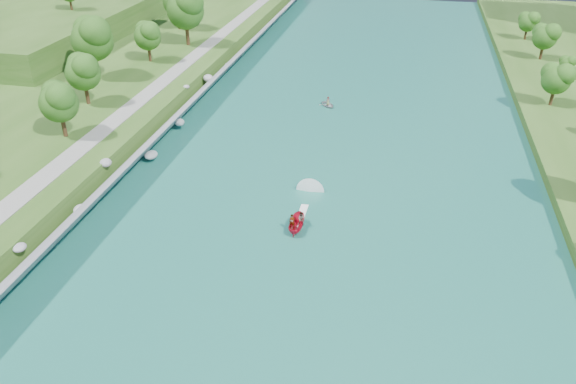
# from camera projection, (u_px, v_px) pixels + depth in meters

# --- Properties ---
(ground) EXTENTS (260.00, 260.00, 0.00)m
(ground) POSITION_uv_depth(u_px,v_px,m) (300.00, 270.00, 57.20)
(ground) COLOR #2D5119
(ground) RESTS_ON ground
(river_water) EXTENTS (55.00, 240.00, 0.10)m
(river_water) POSITION_uv_depth(u_px,v_px,m) (329.00, 178.00, 74.09)
(river_water) COLOR #195F54
(river_water) RESTS_ON ground
(ridge_west) EXTENTS (60.00, 120.00, 9.00)m
(ridge_west) POSITION_uv_depth(u_px,v_px,m) (67.00, 2.00, 150.34)
(ridge_west) COLOR #2D5119
(ridge_west) RESTS_ON ground
(riprap_bank) EXTENTS (4.84, 236.00, 4.63)m
(riprap_bank) POSITION_uv_depth(u_px,v_px,m) (143.00, 151.00, 77.29)
(riprap_bank) COLOR slate
(riprap_bank) RESTS_ON ground
(riverside_path) EXTENTS (3.00, 200.00, 0.10)m
(riverside_path) POSITION_uv_depth(u_px,v_px,m) (100.00, 133.00, 78.26)
(riverside_path) COLOR gray
(riverside_path) RESTS_ON berm_west
(motorboat) EXTENTS (3.60, 18.80, 2.15)m
(motorboat) POSITION_uv_depth(u_px,v_px,m) (299.00, 217.00, 64.55)
(motorboat) COLOR #B70E25
(motorboat) RESTS_ON river_water
(raft) EXTENTS (3.86, 4.01, 1.72)m
(raft) POSITION_uv_depth(u_px,v_px,m) (328.00, 104.00, 96.12)
(raft) COLOR gray
(raft) RESTS_ON river_water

